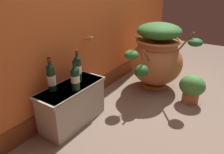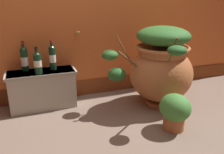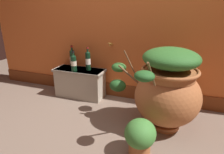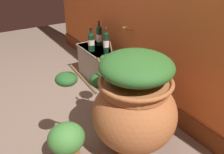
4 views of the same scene
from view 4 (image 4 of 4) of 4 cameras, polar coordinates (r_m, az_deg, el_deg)
The scene contains 7 objects.
ground_plane at distance 2.61m, azimuth -13.63°, elevation -11.27°, with size 7.00×7.00×0.00m, color #7A6656.
terracotta_urn at distance 2.08m, azimuth 4.87°, elevation -5.96°, with size 1.01×0.92×0.89m.
stone_ledge at distance 3.30m, azimuth -2.77°, elevation 2.85°, with size 0.74×0.31×0.42m.
wine_bottle_left at distance 3.17m, azimuth -4.65°, elevation 8.01°, with size 0.08×0.08×0.28m.
wine_bottle_middle at distance 3.35m, azimuth -2.90°, elevation 9.28°, with size 0.08×0.08×0.32m.
wine_bottle_right at distance 3.07m, azimuth -1.34°, elevation 7.82°, with size 0.07×0.07×0.33m.
potted_shrub at distance 2.15m, azimuth -10.11°, elevation -13.96°, with size 0.28×0.31×0.35m.
Camera 4 is at (1.99, -0.52, 1.60)m, focal length 40.99 mm.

